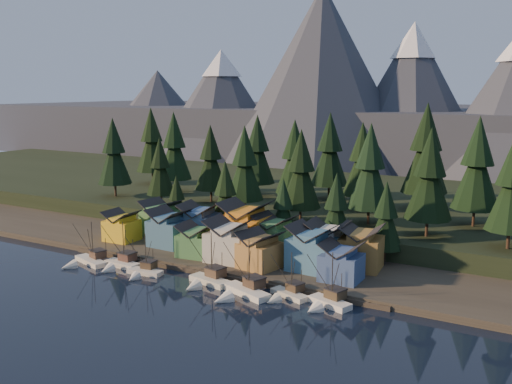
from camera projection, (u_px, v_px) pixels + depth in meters
The scene contains 45 objects.
ground at pixel (168, 298), 111.75m from camera, with size 500.00×500.00×0.00m, color black.
shore_strip at pixel (265, 246), 145.88m from camera, with size 400.00×50.00×1.50m, color #322D24.
hillside at pixel (338, 204), 188.30m from camera, with size 420.00×100.00×6.00m, color black.
dock at pixel (215, 273), 125.79m from camera, with size 80.00×4.00×1.00m, color #4C4336.
mountain_ridge at pixel (420, 117), 292.06m from camera, with size 560.00×190.00×90.00m.
boat_0 at pixel (86, 256), 132.90m from camera, with size 10.97×11.42×11.11m.
boat_1 at pixel (119, 258), 130.39m from camera, with size 9.33×10.04×11.60m.
boat_2 at pixel (142, 267), 125.16m from camera, with size 8.48×9.12×10.10m.
boat_3 at pixel (206, 274), 118.97m from camera, with size 10.15×10.76×12.22m.
boat_4 at pixel (241, 285), 112.50m from camera, with size 11.98×12.41×12.44m.
boat_5 at pixel (286, 289), 111.47m from camera, with size 9.04×9.47×10.09m.
boat_6 at pixel (327, 295), 106.92m from camera, with size 9.32×9.94×11.57m.
house_front_0 at pixel (122, 225), 147.96m from camera, with size 8.06×7.64×7.81m.
house_front_1 at pixel (169, 227), 142.83m from camera, with size 9.39×9.04×9.39m.
house_front_2 at pixel (197, 239), 134.41m from camera, with size 8.66×8.72×7.71m.
house_front_3 at pixel (229, 239), 130.41m from camera, with size 10.16×9.74×9.74m.
house_front_4 at pixel (260, 249), 125.33m from camera, with size 9.40×9.90×8.12m.
house_front_5 at pixel (312, 246), 123.64m from camera, with size 9.93×9.09×10.09m.
house_front_6 at pixel (341, 261), 117.04m from camera, with size 8.06×7.62×8.01m.
house_back_0 at pixel (160, 217), 153.33m from camera, with size 9.55×9.24×9.46m.
house_back_1 at pixel (200, 222), 145.53m from camera, with size 10.58×10.68×10.25m.
house_back_2 at pixel (245, 224), 139.72m from camera, with size 11.71×10.85×11.87m.
house_back_3 at pixel (275, 233), 136.56m from camera, with size 9.69×8.74×9.33m.
house_back_4 at pixel (328, 241), 128.41m from camera, with size 9.49×9.16×9.66m.
house_back_5 at pixel (361, 246), 124.56m from camera, with size 9.61×9.71×9.79m.
tree_hill_0 at pixel (114, 154), 182.73m from camera, with size 10.92×10.92×25.45m.
tree_hill_1 at pixel (174, 148), 190.47m from camera, with size 11.62×11.62×27.06m.
tree_hill_2 at pixel (160, 168), 169.15m from camera, with size 8.79×8.79×20.47m.
tree_hill_3 at pixel (211, 160), 174.26m from camera, with size 10.23×10.23×23.83m.
tree_hill_4 at pixel (258, 152), 182.97m from camera, with size 11.35×11.35×26.44m.
tree_hill_5 at pixel (245, 166), 156.88m from camera, with size 10.64×10.64×24.78m.
tree_hill_6 at pixel (295, 160), 165.75m from camera, with size 11.13×11.13×25.93m.
tree_hill_7 at pixel (301, 172), 146.49m from camera, with size 10.51×10.51×24.48m.
tree_hill_8 at pixel (362, 162), 163.09m from camera, with size 10.86×10.86×25.30m.
tree_hill_9 at pixel (370, 169), 144.58m from camera, with size 11.22×11.22×26.15m.
tree_hill_10 at pixel (426, 152), 161.66m from camera, with size 13.22×13.22×30.80m.
tree_hill_11 at pixel (429, 177), 132.57m from camera, with size 11.12×11.12×25.90m.
tree_hill_12 at pixel (477, 167), 142.19m from camera, with size 12.04×12.04×28.05m.
tree_hill_15 at pixel (330, 152), 178.23m from camera, with size 11.77×11.77×27.41m.
tree_hill_16 at pixel (152, 142), 207.67m from camera, with size 11.95×11.95×27.85m.
tree_shore_0 at pixel (177, 200), 157.76m from camera, with size 6.74×6.74×15.69m.
tree_shore_1 at pixel (225, 196), 149.52m from camera, with size 8.89×8.89×20.71m.
tree_shore_2 at pixel (283, 209), 141.63m from camera, with size 7.43×7.43×17.30m.
tree_shore_3 at pixel (336, 210), 134.61m from camera, with size 8.49×8.49×19.78m.
tree_shore_4 at pixel (386, 218), 128.91m from camera, with size 8.01×8.01×18.65m.
Camera 1 is at (67.28, -83.97, 40.56)m, focal length 40.00 mm.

